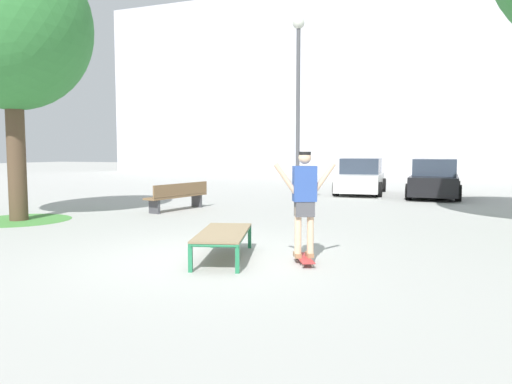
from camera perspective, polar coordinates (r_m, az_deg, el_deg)
ground_plane at (r=8.08m, az=-5.33°, el=-7.93°), size 120.00×120.00×0.00m
building_facade at (r=39.69m, az=11.09°, el=12.63°), size 42.00×4.00×14.47m
skate_box at (r=7.99m, az=-3.92°, el=-5.04°), size 1.27×2.04×0.46m
skateboard at (r=7.76m, az=5.73°, el=-7.88°), size 0.54×0.80×0.09m
skater at (r=7.61m, az=5.79°, el=-0.55°), size 0.93×0.52×1.69m
tree_near_left at (r=14.15m, az=-27.13°, el=17.03°), size 3.99×3.99×7.03m
grass_patch_near_left at (r=13.92m, az=-26.36°, el=-3.01°), size 2.59×2.59×0.01m
car_white at (r=20.80m, az=12.37°, el=1.71°), size 2.09×4.29×1.50m
car_black at (r=19.93m, az=20.47°, el=1.38°), size 1.96×4.22×1.50m
park_bench at (r=14.72m, az=-9.26°, el=-0.44°), size 0.88×2.44×0.83m
light_post at (r=15.01m, az=5.04°, el=12.64°), size 0.36×0.36×5.83m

